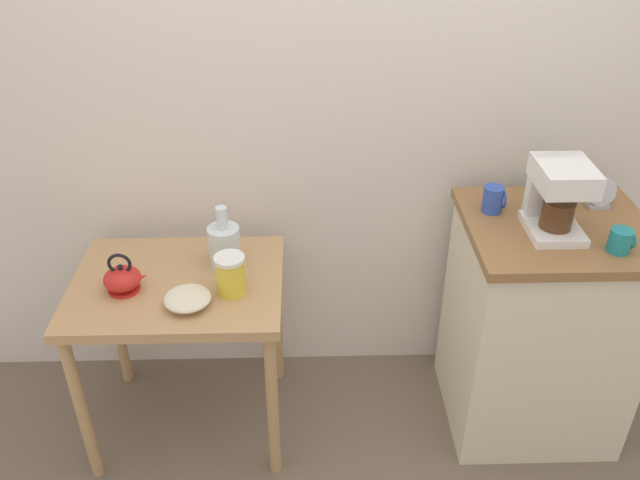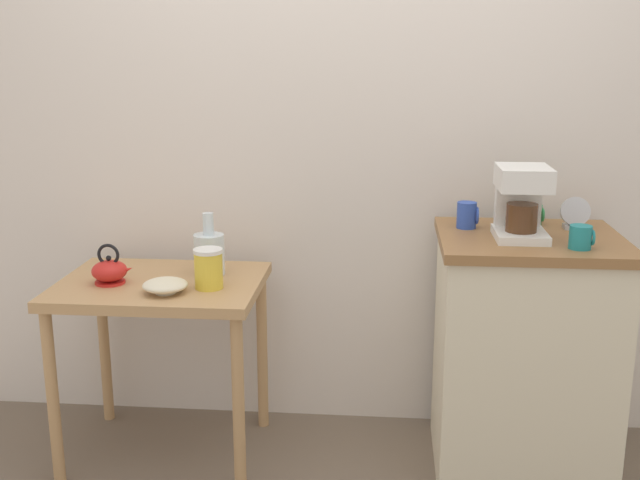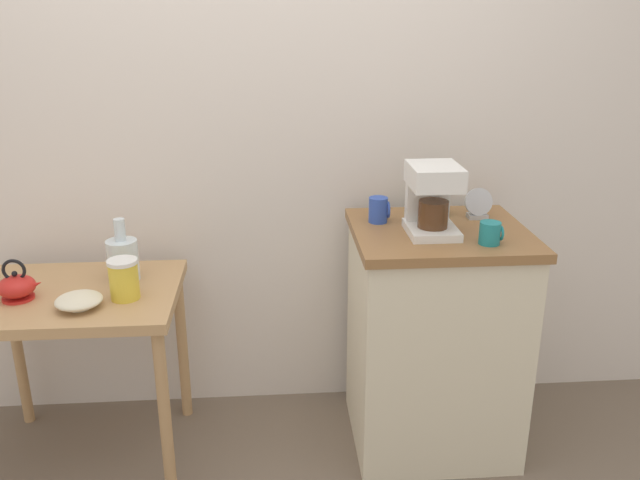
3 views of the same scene
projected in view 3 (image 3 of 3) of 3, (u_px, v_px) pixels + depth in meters
name	position (u px, v px, depth m)	size (l,w,h in m)	color
ground_plane	(262.00, 446.00, 2.73)	(8.00, 8.00, 0.00)	#6B5B4C
back_wall	(277.00, 90.00, 2.67)	(4.40, 0.10, 2.80)	silver
wooden_table	(76.00, 316.00, 2.47)	(0.77, 0.60, 0.72)	tan
kitchen_counter	(433.00, 338.00, 2.64)	(0.66, 0.59, 0.93)	beige
bowl_stoneware	(79.00, 301.00, 2.29)	(0.16, 0.16, 0.05)	beige
teakettle	(17.00, 286.00, 2.36)	(0.16, 0.13, 0.15)	red
glass_carafe_vase	(123.00, 258.00, 2.51)	(0.12, 0.12, 0.25)	silver
canister_enamel	(124.00, 279.00, 2.36)	(0.11, 0.11, 0.15)	gold
coffee_maker	(432.00, 195.00, 2.41)	(0.18, 0.22, 0.26)	white
mug_blue	(379.00, 210.00, 2.56)	(0.08, 0.07, 0.10)	#2D4CAD
mug_tall_green	(438.00, 205.00, 2.66)	(0.08, 0.08, 0.08)	#338C4C
mug_dark_teal	(490.00, 233.00, 2.32)	(0.08, 0.07, 0.08)	teal
table_clock	(478.00, 205.00, 2.60)	(0.11, 0.05, 0.12)	#B2B5BA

